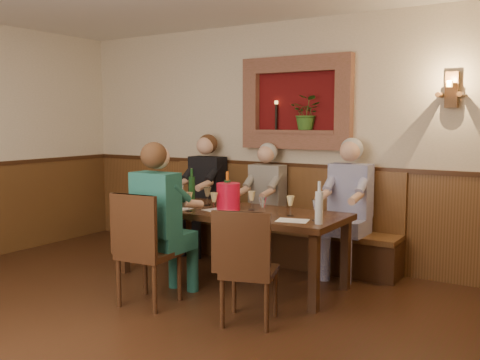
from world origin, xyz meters
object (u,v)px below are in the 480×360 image
object	(u,v)px
wine_bottle_green_a	(227,194)
water_bottle	(319,207)
chair_near_left	(148,272)
person_chair_front	(163,234)
dining_table	(229,216)
chair_near_right	(249,290)
person_bench_left	(203,204)
person_bench_right	(347,219)
wine_bottle_green_b	(192,189)
person_bench_mid	(263,213)
bench	(273,233)
spittoon_bucket	(228,196)

from	to	relation	value
wine_bottle_green_a	water_bottle	xyz separation A→B (m)	(1.13, -0.25, -0.00)
chair_near_left	water_bottle	world-z (taller)	water_bottle
person_chair_front	dining_table	bearing A→B (deg)	73.91
chair_near_right	wine_bottle_green_a	xyz separation A→B (m)	(-0.81, 0.90, 0.63)
person_bench_left	wine_bottle_green_a	bearing A→B (deg)	-42.18
chair_near_left	water_bottle	distance (m)	1.64
dining_table	person_bench_right	xyz separation A→B (m)	(0.95, 0.84, -0.07)
person_bench_left	person_chair_front	bearing A→B (deg)	-66.10
person_bench_right	wine_bottle_green_b	size ratio (longest dim) A/B	3.86
person_bench_mid	bench	bearing A→B (deg)	54.64
person_bench_mid	chair_near_right	bearing A→B (deg)	-63.75
person_bench_left	water_bottle	bearing A→B (deg)	-27.80
bench	person_bench_right	world-z (taller)	person_bench_right
person_bench_left	person_chair_front	distance (m)	1.76
person_bench_left	person_bench_mid	world-z (taller)	person_bench_left
bench	person_chair_front	distance (m)	1.76
water_bottle	chair_near_left	bearing A→B (deg)	-150.33
wine_bottle_green_a	wine_bottle_green_b	xyz separation A→B (m)	(-0.54, 0.10, -0.00)
chair_near_left	spittoon_bucket	distance (m)	1.15
dining_table	bench	distance (m)	1.01
chair_near_left	chair_near_right	distance (m)	1.00
person_bench_right	person_bench_mid	bearing A→B (deg)	179.86
spittoon_bucket	water_bottle	world-z (taller)	water_bottle
bench	wine_bottle_green_b	bearing A→B (deg)	-124.31
wine_bottle_green_a	water_bottle	world-z (taller)	wine_bottle_green_a
spittoon_bucket	bench	bearing A→B (deg)	90.80
chair_near_right	bench	bearing A→B (deg)	95.32
chair_near_right	spittoon_bucket	xyz separation A→B (m)	(-0.76, 0.85, 0.61)
chair_near_left	wine_bottle_green_b	world-z (taller)	wine_bottle_green_b
bench	spittoon_bucket	bearing A→B (deg)	-89.20
person_bench_left	wine_bottle_green_b	world-z (taller)	person_bench_left
wine_bottle_green_a	water_bottle	bearing A→B (deg)	-12.48
person_bench_mid	spittoon_bucket	xyz separation A→B (m)	(0.09, -0.87, 0.31)
chair_near_left	person_bench_left	bearing A→B (deg)	105.88
dining_table	person_bench_right	size ratio (longest dim) A/B	1.63
bench	chair_near_left	world-z (taller)	bench
wine_bottle_green_a	wine_bottle_green_b	bearing A→B (deg)	169.02
wine_bottle_green_a	person_chair_front	bearing A→B (deg)	-103.90
chair_near_left	spittoon_bucket	xyz separation A→B (m)	(0.24, 0.95, 0.59)
wine_bottle_green_b	water_bottle	distance (m)	1.70
person_chair_front	spittoon_bucket	distance (m)	0.83
bench	chair_near_right	size ratio (longest dim) A/B	3.16
chair_near_left	wine_bottle_green_b	xyz separation A→B (m)	(-0.34, 1.11, 0.61)
bench	person_bench_left	xyz separation A→B (m)	(-0.94, -0.11, 0.29)
wine_bottle_green_b	dining_table	bearing A→B (deg)	-11.58
person_bench_left	wine_bottle_green_a	xyz separation A→B (m)	(0.91, -0.82, 0.29)
water_bottle	person_bench_right	bearing A→B (deg)	98.02
bench	person_chair_front	xyz separation A→B (m)	(-0.22, -1.72, 0.28)
chair_near_left	spittoon_bucket	bearing A→B (deg)	70.58
water_bottle	person_chair_front	bearing A→B (deg)	-157.83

